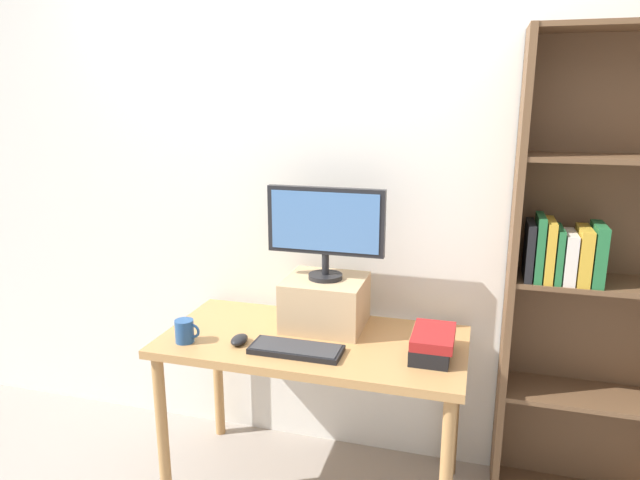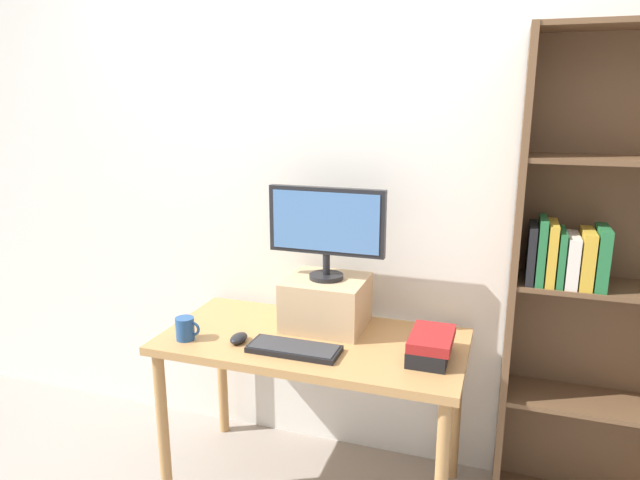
# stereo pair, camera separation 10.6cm
# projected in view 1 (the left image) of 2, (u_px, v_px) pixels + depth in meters

# --- Properties ---
(back_wall) EXTENTS (7.00, 0.08, 2.60)m
(back_wall) POSITION_uv_depth(u_px,v_px,m) (338.00, 192.00, 2.69)
(back_wall) COLOR silver
(back_wall) RESTS_ON ground_plane
(desk) EXTENTS (1.30, 0.64, 0.73)m
(desk) POSITION_uv_depth(u_px,v_px,m) (313.00, 356.00, 2.47)
(desk) COLOR #B7844C
(desk) RESTS_ON ground_plane
(bookshelf_unit) EXTENTS (0.81, 0.28, 2.00)m
(bookshelf_unit) POSITION_uv_depth(u_px,v_px,m) (605.00, 279.00, 2.31)
(bookshelf_unit) COLOR brown
(bookshelf_unit) RESTS_ON ground_plane
(riser_box) EXTENTS (0.35, 0.32, 0.22)m
(riser_box) POSITION_uv_depth(u_px,v_px,m) (325.00, 302.00, 2.55)
(riser_box) COLOR tan
(riser_box) RESTS_ON desk
(computer_monitor) EXTENTS (0.52, 0.15, 0.41)m
(computer_monitor) POSITION_uv_depth(u_px,v_px,m) (325.00, 226.00, 2.46)
(computer_monitor) COLOR black
(computer_monitor) RESTS_ON riser_box
(keyboard) EXTENTS (0.38, 0.15, 0.02)m
(keyboard) POSITION_uv_depth(u_px,v_px,m) (296.00, 349.00, 2.31)
(keyboard) COLOR black
(keyboard) RESTS_ON desk
(computer_mouse) EXTENTS (0.06, 0.10, 0.04)m
(computer_mouse) POSITION_uv_depth(u_px,v_px,m) (239.00, 340.00, 2.38)
(computer_mouse) COLOR black
(computer_mouse) RESTS_ON desk
(book_stack) EXTENTS (0.16, 0.26, 0.10)m
(book_stack) POSITION_uv_depth(u_px,v_px,m) (432.00, 344.00, 2.26)
(book_stack) COLOR black
(book_stack) RESTS_ON desk
(coffee_mug) EXTENTS (0.11, 0.08, 0.10)m
(coffee_mug) POSITION_uv_depth(u_px,v_px,m) (185.00, 331.00, 2.39)
(coffee_mug) COLOR #234C84
(coffee_mug) RESTS_ON desk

